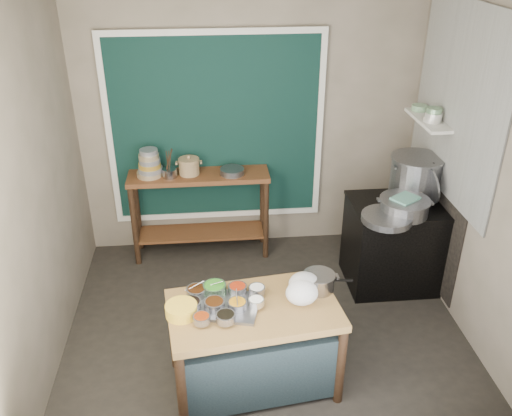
{
  "coord_description": "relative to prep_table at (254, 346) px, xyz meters",
  "views": [
    {
      "loc": [
        -0.45,
        -3.84,
        3.25
      ],
      "look_at": [
        -0.05,
        0.25,
        1.07
      ],
      "focal_mm": 38.0,
      "sensor_mm": 36.0,
      "label": 1
    }
  ],
  "objects": [
    {
      "name": "back_wall",
      "position": [
        0.16,
        2.2,
        1.02
      ],
      "size": [
        3.5,
        0.02,
        2.8
      ],
      "primitive_type": "cube",
      "color": "#7B6E5F",
      "rests_on": "floor"
    },
    {
      "name": "saucepan",
      "position": [
        0.51,
        0.17,
        0.44
      ],
      "size": [
        0.27,
        0.27,
        0.14
      ],
      "primitive_type": null,
      "rotation": [
        0.0,
        0.0,
        -0.09
      ],
      "color": "gray",
      "rests_on": "prep_table"
    },
    {
      "name": "bowl_stack",
      "position": [
        -0.88,
        1.96,
        0.7
      ],
      "size": [
        0.26,
        0.26,
        0.29
      ],
      "color": "tan",
      "rests_on": "back_counter"
    },
    {
      "name": "plastic_bag_b",
      "position": [
        0.39,
        0.13,
        0.46
      ],
      "size": [
        0.28,
        0.26,
        0.18
      ],
      "primitive_type": "ellipsoid",
      "rotation": [
        0.0,
        0.0,
        -0.27
      ],
      "color": "white",
      "rests_on": "prep_table"
    },
    {
      "name": "condiment_bowls",
      "position": [
        -0.25,
        0.04,
        0.43
      ],
      "size": [
        0.64,
        0.49,
        0.07
      ],
      "color": "gray",
      "rests_on": "condiment_tray"
    },
    {
      "name": "prep_table",
      "position": [
        0.0,
        0.0,
        0.0
      ],
      "size": [
        1.33,
        0.87,
        0.75
      ],
      "primitive_type": "cube",
      "rotation": [
        0.0,
        0.0,
        0.13
      ],
      "color": "brown",
      "rests_on": "floor"
    },
    {
      "name": "utensil_cup",
      "position": [
        -0.68,
        1.92,
        0.62
      ],
      "size": [
        0.2,
        0.2,
        0.09
      ],
      "primitive_type": "cylinder",
      "rotation": [
        0.0,
        0.0,
        -0.37
      ],
      "color": "gray",
      "rests_on": "back_counter"
    },
    {
      "name": "stove_top",
      "position": [
        1.51,
        1.24,
        0.49
      ],
      "size": [
        0.92,
        0.69,
        0.03
      ],
      "primitive_type": "cube",
      "color": "black",
      "rests_on": "stove_block"
    },
    {
      "name": "shallow_pan",
      "position": [
        1.28,
        0.94,
        0.53
      ],
      "size": [
        0.48,
        0.48,
        0.06
      ],
      "primitive_type": "cylinder",
      "rotation": [
        0.0,
        0.0,
        -0.06
      ],
      "color": "gray",
      "rests_on": "stove_top"
    },
    {
      "name": "curtain_frame",
      "position": [
        -0.19,
        2.15,
        0.98
      ],
      "size": [
        2.22,
        0.03,
        2.02
      ],
      "primitive_type": null,
      "color": "beige",
      "rests_on": "back_wall"
    },
    {
      "name": "curtain_panel",
      "position": [
        -0.19,
        2.16,
        0.98
      ],
      "size": [
        2.1,
        0.02,
        1.9
      ],
      "primitive_type": "cube",
      "color": "black",
      "rests_on": "back_wall"
    },
    {
      "name": "pot_lid",
      "position": [
        1.76,
        1.26,
        0.7
      ],
      "size": [
        0.15,
        0.42,
        0.4
      ],
      "primitive_type": "cylinder",
      "rotation": [
        0.0,
        1.36,
        0.13
      ],
      "color": "gray",
      "rests_on": "stove_top"
    },
    {
      "name": "shelf_bowl_green",
      "position": [
        1.79,
        1.79,
        1.27
      ],
      "size": [
        0.2,
        0.2,
        0.05
      ],
      "primitive_type": "cylinder",
      "rotation": [
        0.0,
        0.0,
        0.38
      ],
      "color": "gray",
      "rests_on": "wall_shelf"
    },
    {
      "name": "left_wall",
      "position": [
        -1.6,
        0.69,
        1.02
      ],
      "size": [
        0.02,
        3.0,
        2.8
      ],
      "primitive_type": "cube",
      "color": "#7B6E5F",
      "rests_on": "floor"
    },
    {
      "name": "wall_shelf",
      "position": [
        1.79,
        1.54,
        1.23
      ],
      "size": [
        0.22,
        0.7,
        0.03
      ],
      "primitive_type": "cube",
      "color": "beige",
      "rests_on": "right_wall"
    },
    {
      "name": "tile_panel",
      "position": [
        1.9,
        1.24,
        1.48
      ],
      "size": [
        0.02,
        1.7,
        1.7
      ],
      "primitive_type": "cube",
      "color": "#B2B2AA",
      "rests_on": "right_wall"
    },
    {
      "name": "stove_block",
      "position": [
        1.51,
        1.24,
        0.05
      ],
      "size": [
        0.9,
        0.68,
        0.85
      ],
      "primitive_type": "cube",
      "color": "black",
      "rests_on": "floor"
    },
    {
      "name": "green_cloth",
      "position": [
        1.47,
        1.05,
        0.67
      ],
      "size": [
        0.29,
        0.28,
        0.02
      ],
      "primitive_type": "cube",
      "rotation": [
        0.0,
        0.0,
        0.59
      ],
      "color": "#5E9880",
      "rests_on": "steamer"
    },
    {
      "name": "plastic_bag_a",
      "position": [
        0.36,
        0.02,
        0.47
      ],
      "size": [
        0.3,
        0.27,
        0.18
      ],
      "primitive_type": "ellipsoid",
      "rotation": [
        0.0,
        0.0,
        0.35
      ],
      "color": "white",
      "rests_on": "prep_table"
    },
    {
      "name": "back_counter",
      "position": [
        -0.39,
        1.97,
        0.1
      ],
      "size": [
        1.45,
        0.4,
        0.95
      ],
      "primitive_type": "cube",
      "color": "brown",
      "rests_on": "floor"
    },
    {
      "name": "shelf_bowl_stack",
      "position": [
        1.79,
        1.45,
        1.3
      ],
      "size": [
        0.16,
        0.16,
        0.13
      ],
      "color": "silver",
      "rests_on": "wall_shelf"
    },
    {
      "name": "condiment_tray",
      "position": [
        -0.22,
        0.03,
        0.39
      ],
      "size": [
        0.59,
        0.49,
        0.02
      ],
      "primitive_type": "cube",
      "rotation": [
        0.0,
        0.0,
        -0.25
      ],
      "color": "gray",
      "rests_on": "prep_table"
    },
    {
      "name": "stock_pot",
      "position": [
        1.69,
        1.42,
        0.71
      ],
      "size": [
        0.65,
        0.65,
        0.4
      ],
      "primitive_type": null,
      "rotation": [
        0.0,
        0.0,
        0.32
      ],
      "color": "gray",
      "rests_on": "stove_top"
    },
    {
      "name": "steamer",
      "position": [
        1.47,
        1.05,
        0.58
      ],
      "size": [
        0.56,
        0.56,
        0.15
      ],
      "primitive_type": null,
      "rotation": [
        0.0,
        0.0,
        -0.23
      ],
      "color": "gray",
      "rests_on": "stove_top"
    },
    {
      "name": "floor",
      "position": [
        0.16,
        0.69,
        -0.39
      ],
      "size": [
        3.5,
        3.0,
        0.02
      ],
      "primitive_type": "cube",
      "color": "black",
      "rests_on": "ground"
    },
    {
      "name": "wide_bowl",
      "position": [
        -0.04,
        1.93,
        0.61
      ],
      "size": [
        0.3,
        0.3,
        0.06
      ],
      "primitive_type": "cylinder",
      "rotation": [
        0.0,
        0.0,
        -0.26
      ],
      "color": "gray",
      "rests_on": "back_counter"
    },
    {
      "name": "yellow_basin",
      "position": [
        -0.52,
        -0.04,
        0.42
      ],
      "size": [
        0.27,
        0.27,
        0.09
      ],
      "primitive_type": "cylinder",
      "rotation": [
        0.0,
        0.0,
        -0.21
      ],
      "color": "gold",
      "rests_on": "prep_table"
    },
    {
      "name": "right_wall",
      "position": [
        1.92,
        0.69,
        1.02
      ],
      "size": [
        0.02,
        3.0,
        2.8
      ],
      "primitive_type": "cube",
      "color": "#7B6E5F",
      "rests_on": "floor"
    },
    {
      "name": "ceramic_crock",
      "position": [
        -0.48,
        1.97,
        0.65
      ],
      "size": [
        0.23,
        0.23,
        0.15
      ],
      "primitive_type": null,
      "rotation": [
        0.0,
        0.0,
        0.01
      ],
      "color": "olive",
      "rests_on": "back_counter"
    },
    {
      "name": "soot_patch",
      "position": [
        1.9,
        1.34,
        0.32
      ],
      "size": [
        0.01,
        1.3,
        1.3
      ],
      "primitive_type": "cube",
      "color": "black",
      "rests_on": "right_wall"
    }
  ]
}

